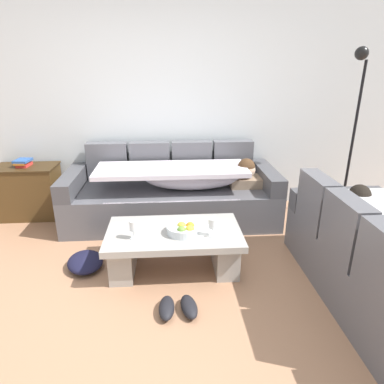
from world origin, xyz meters
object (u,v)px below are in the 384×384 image
(coffee_table, at_px, (174,245))
(wine_glass_near_left, at_px, (133,226))
(couch_along_wall, at_px, (175,194))
(open_magazine, at_px, (202,231))
(couch_near_window, at_px, (383,262))
(floor_lamp, at_px, (353,126))
(side_cabinet, at_px, (29,192))
(book_stack_on_cabinet, at_px, (23,163))
(pair_of_shoes, at_px, (178,307))
(fruit_bowl, at_px, (183,229))
(crumpled_garment, at_px, (85,262))
(wine_glass_near_right, at_px, (212,224))

(coffee_table, bearing_deg, wine_glass_near_left, -160.40)
(coffee_table, height_order, wine_glass_near_left, wine_glass_near_left)
(couch_along_wall, bearing_deg, open_magazine, -79.29)
(couch_along_wall, relative_size, couch_near_window, 1.28)
(floor_lamp, bearing_deg, side_cabinet, 176.15)
(couch_near_window, relative_size, book_stack_on_cabinet, 8.85)
(open_magazine, bearing_deg, coffee_table, 163.40)
(side_cabinet, bearing_deg, pair_of_shoes, -47.31)
(fruit_bowl, xyz_separation_m, crumpled_garment, (-0.91, 0.11, -0.36))
(couch_near_window, relative_size, open_magazine, 6.82)
(pair_of_shoes, bearing_deg, couch_near_window, 1.86)
(fruit_bowl, height_order, wine_glass_near_right, wine_glass_near_right)
(fruit_bowl, distance_m, crumpled_garment, 0.98)
(couch_near_window, height_order, floor_lamp, floor_lamp)
(book_stack_on_cabinet, bearing_deg, open_magazine, -33.47)
(couch_along_wall, height_order, coffee_table, couch_along_wall)
(wine_glass_near_right, xyz_separation_m, book_stack_on_cabinet, (-2.08, 1.41, 0.19))
(fruit_bowl, distance_m, floor_lamp, 2.37)
(wine_glass_near_left, bearing_deg, side_cabinet, 134.95)
(pair_of_shoes, xyz_separation_m, crumpled_garment, (-0.83, 0.67, 0.01))
(open_magazine, xyz_separation_m, crumpled_garment, (-1.07, 0.09, -0.33))
(book_stack_on_cabinet, distance_m, crumpled_garment, 1.66)
(couch_near_window, bearing_deg, fruit_bowl, 71.63)
(side_cabinet, bearing_deg, wine_glass_near_right, -34.24)
(wine_glass_near_right, xyz_separation_m, side_cabinet, (-2.07, 1.41, -0.17))
(couch_along_wall, height_order, crumpled_garment, couch_along_wall)
(couch_near_window, distance_m, wine_glass_near_left, 2.01)
(couch_near_window, relative_size, pair_of_shoes, 6.04)
(coffee_table, bearing_deg, open_magazine, -7.83)
(floor_lamp, relative_size, crumpled_garment, 4.88)
(coffee_table, distance_m, wine_glass_near_right, 0.44)
(couch_near_window, bearing_deg, wine_glass_near_left, 77.19)
(wine_glass_near_left, bearing_deg, couch_near_window, -12.81)
(side_cabinet, bearing_deg, book_stack_on_cabinet, 150.60)
(couch_along_wall, height_order, floor_lamp, floor_lamp)
(wine_glass_near_right, xyz_separation_m, open_magazine, (-0.08, 0.09, -0.11))
(wine_glass_near_left, distance_m, side_cabinet, 1.99)
(couch_along_wall, xyz_separation_m, crumpled_garment, (-0.86, -1.00, -0.27))
(floor_lamp, bearing_deg, wine_glass_near_left, -154.68)
(wine_glass_near_right, height_order, book_stack_on_cabinet, book_stack_on_cabinet)
(couch_along_wall, xyz_separation_m, wine_glass_near_right, (0.29, -1.18, 0.17))
(open_magazine, distance_m, pair_of_shoes, 0.71)
(book_stack_on_cabinet, bearing_deg, crumpled_garment, -53.16)
(couch_near_window, xyz_separation_m, wine_glass_near_right, (-1.28, 0.44, 0.16))
(couch_near_window, bearing_deg, open_magazine, 68.72)
(wine_glass_near_left, relative_size, open_magazine, 0.59)
(open_magazine, bearing_deg, crumpled_garment, 166.62)
(couch_along_wall, distance_m, fruit_bowl, 1.12)
(couch_near_window, relative_size, floor_lamp, 0.98)
(wine_glass_near_right, xyz_separation_m, pair_of_shoes, (-0.32, -0.49, -0.45))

